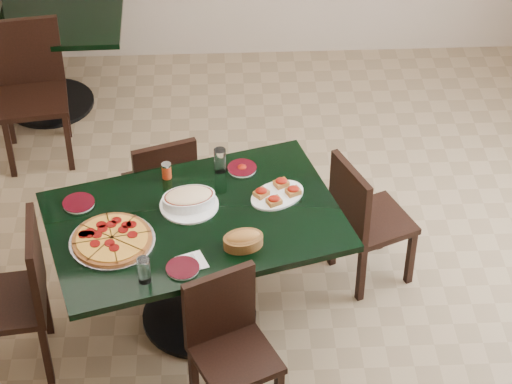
{
  "coord_description": "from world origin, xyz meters",
  "views": [
    {
      "loc": [
        -0.21,
        -4.22,
        4.19
      ],
      "look_at": [
        -0.01,
        0.0,
        0.77
      ],
      "focal_mm": 70.0,
      "sensor_mm": 36.0,
      "label": 1
    }
  ],
  "objects_px": {
    "chair_near": "(229,340)",
    "chair_left": "(19,291)",
    "chair_right": "(363,216)",
    "lasagna_casserole": "(189,199)",
    "back_chair_near": "(31,83)",
    "bruschetta_platter": "(277,193)",
    "main_table": "(196,244)",
    "back_table": "(41,44)",
    "bread_basket": "(243,240)",
    "pepperoni_pizza": "(112,240)",
    "chair_far": "(163,186)"
  },
  "relations": [
    {
      "from": "bread_basket",
      "to": "chair_near",
      "type": "bearing_deg",
      "value": -116.9
    },
    {
      "from": "chair_far",
      "to": "bread_basket",
      "type": "relative_size",
      "value": 3.45
    },
    {
      "from": "back_chair_near",
      "to": "pepperoni_pizza",
      "type": "height_order",
      "value": "back_chair_near"
    },
    {
      "from": "chair_near",
      "to": "chair_right",
      "type": "distance_m",
      "value": 1.21
    },
    {
      "from": "chair_near",
      "to": "bread_basket",
      "type": "bearing_deg",
      "value": 51.97
    },
    {
      "from": "chair_far",
      "to": "lasagna_casserole",
      "type": "height_order",
      "value": "lasagna_casserole"
    },
    {
      "from": "main_table",
      "to": "lasagna_casserole",
      "type": "distance_m",
      "value": 0.25
    },
    {
      "from": "chair_far",
      "to": "back_chair_near",
      "type": "bearing_deg",
      "value": -67.62
    },
    {
      "from": "bruschetta_platter",
      "to": "back_chair_near",
      "type": "bearing_deg",
      "value": 101.8
    },
    {
      "from": "back_table",
      "to": "bruschetta_platter",
      "type": "height_order",
      "value": "bruschetta_platter"
    },
    {
      "from": "pepperoni_pizza",
      "to": "lasagna_casserole",
      "type": "relative_size",
      "value": 1.4
    },
    {
      "from": "back_chair_near",
      "to": "pepperoni_pizza",
      "type": "distance_m",
      "value": 2.01
    },
    {
      "from": "back_table",
      "to": "chair_right",
      "type": "distance_m",
      "value": 2.84
    },
    {
      "from": "bruschetta_platter",
      "to": "chair_near",
      "type": "bearing_deg",
      "value": -144.18
    },
    {
      "from": "chair_left",
      "to": "bread_basket",
      "type": "bearing_deg",
      "value": 85.13
    },
    {
      "from": "chair_right",
      "to": "bread_basket",
      "type": "height_order",
      "value": "chair_right"
    },
    {
      "from": "chair_right",
      "to": "back_chair_near",
      "type": "xyz_separation_m",
      "value": [
        -2.07,
        1.4,
        0.07
      ]
    },
    {
      "from": "bread_basket",
      "to": "main_table",
      "type": "bearing_deg",
      "value": 124.45
    },
    {
      "from": "back_table",
      "to": "bruschetta_platter",
      "type": "xyz_separation_m",
      "value": [
        1.56,
        -2.08,
        0.25
      ]
    },
    {
      "from": "chair_far",
      "to": "bruschetta_platter",
      "type": "bearing_deg",
      "value": 124.46
    },
    {
      "from": "chair_right",
      "to": "bruschetta_platter",
      "type": "bearing_deg",
      "value": 81.93
    },
    {
      "from": "bread_basket",
      "to": "bruschetta_platter",
      "type": "relative_size",
      "value": 0.61
    },
    {
      "from": "chair_far",
      "to": "bread_basket",
      "type": "bearing_deg",
      "value": 98.66
    },
    {
      "from": "chair_right",
      "to": "bread_basket",
      "type": "xyz_separation_m",
      "value": [
        -0.71,
        -0.53,
        0.32
      ]
    },
    {
      "from": "chair_right",
      "to": "lasagna_casserole",
      "type": "xyz_separation_m",
      "value": [
        -0.99,
        -0.19,
        0.32
      ]
    },
    {
      "from": "chair_near",
      "to": "back_chair_near",
      "type": "xyz_separation_m",
      "value": [
        -1.27,
        2.31,
        0.08
      ]
    },
    {
      "from": "chair_far",
      "to": "back_chair_near",
      "type": "relative_size",
      "value": 0.85
    },
    {
      "from": "back_table",
      "to": "pepperoni_pizza",
      "type": "relative_size",
      "value": 2.7
    },
    {
      "from": "lasagna_casserole",
      "to": "chair_left",
      "type": "bearing_deg",
      "value": -168.06
    },
    {
      "from": "pepperoni_pizza",
      "to": "bruschetta_platter",
      "type": "relative_size",
      "value": 1.15
    },
    {
      "from": "back_chair_near",
      "to": "bread_basket",
      "type": "xyz_separation_m",
      "value": [
        1.36,
        -1.93,
        0.25
      ]
    },
    {
      "from": "back_table",
      "to": "bread_basket",
      "type": "xyz_separation_m",
      "value": [
        1.36,
        -2.48,
        0.27
      ]
    },
    {
      "from": "main_table",
      "to": "bread_basket",
      "type": "bearing_deg",
      "value": -58.27
    },
    {
      "from": "main_table",
      "to": "chair_left",
      "type": "distance_m",
      "value": 0.96
    },
    {
      "from": "back_table",
      "to": "bruschetta_platter",
      "type": "relative_size",
      "value": 3.11
    },
    {
      "from": "chair_left",
      "to": "lasagna_casserole",
      "type": "relative_size",
      "value": 2.91
    },
    {
      "from": "chair_left",
      "to": "bruschetta_platter",
      "type": "xyz_separation_m",
      "value": [
        1.38,
        0.44,
        0.25
      ]
    },
    {
      "from": "chair_far",
      "to": "chair_left",
      "type": "height_order",
      "value": "chair_left"
    },
    {
      "from": "chair_far",
      "to": "chair_near",
      "type": "xyz_separation_m",
      "value": [
        0.37,
        -1.27,
        0.01
      ]
    },
    {
      "from": "chair_left",
      "to": "bread_basket",
      "type": "relative_size",
      "value": 3.91
    },
    {
      "from": "back_table",
      "to": "chair_right",
      "type": "bearing_deg",
      "value": -44.41
    },
    {
      "from": "bruschetta_platter",
      "to": "main_table",
      "type": "bearing_deg",
      "value": 166.73
    },
    {
      "from": "chair_right",
      "to": "lasagna_casserole",
      "type": "height_order",
      "value": "chair_right"
    },
    {
      "from": "pepperoni_pizza",
      "to": "lasagna_casserole",
      "type": "distance_m",
      "value": 0.48
    },
    {
      "from": "main_table",
      "to": "chair_left",
      "type": "height_order",
      "value": "chair_left"
    },
    {
      "from": "chair_near",
      "to": "chair_left",
      "type": "height_order",
      "value": "chair_left"
    },
    {
      "from": "back_table",
      "to": "lasagna_casserole",
      "type": "bearing_deg",
      "value": -64.36
    },
    {
      "from": "chair_far",
      "to": "chair_right",
      "type": "distance_m",
      "value": 1.22
    },
    {
      "from": "chair_right",
      "to": "chair_left",
      "type": "distance_m",
      "value": 1.97
    },
    {
      "from": "chair_near",
      "to": "lasagna_casserole",
      "type": "height_order",
      "value": "lasagna_casserole"
    }
  ]
}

